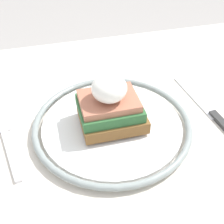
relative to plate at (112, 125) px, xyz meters
name	(u,v)px	position (x,y,z in m)	size (l,w,h in m)	color
dining_table	(138,195)	(0.03, -0.05, -0.12)	(1.10, 0.70, 0.73)	beige
plate	(112,125)	(0.00, 0.00, 0.00)	(0.25, 0.25, 0.02)	white
sandwich	(110,106)	(0.00, 0.00, 0.04)	(0.10, 0.08, 0.09)	brown
fork	(7,143)	(-0.16, 0.01, -0.01)	(0.04, 0.14, 0.00)	silver
knife	(215,116)	(0.17, -0.02, -0.01)	(0.04, 0.21, 0.01)	#2D2D2D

